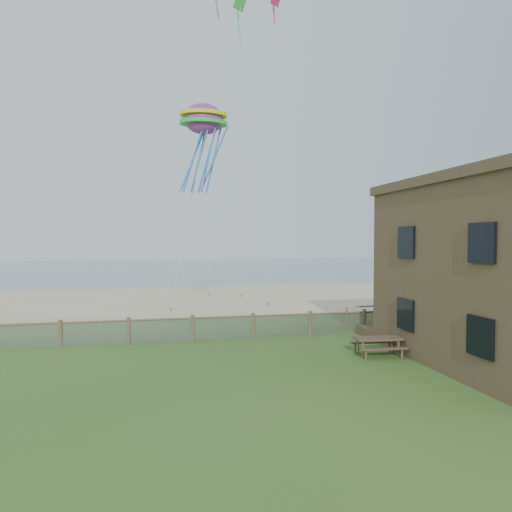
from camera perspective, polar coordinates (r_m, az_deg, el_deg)
The scene contains 9 objects.
ground at distance 17.47m, azimuth 3.76°, elevation -14.25°, with size 160.00×160.00×0.00m, color #32591E.
sand_beach at distance 38.72m, azimuth -5.24°, elevation -5.26°, with size 72.00×20.00×0.02m, color tan.
ocean at distance 82.40m, azimuth -8.92°, elevation -1.42°, with size 160.00×68.00×0.02m, color slate.
chainlink_fence at distance 23.02m, azimuth -0.38°, elevation -8.87°, with size 36.20×0.20×1.25m, color brown, non-canonical shape.
motel_deck at distance 27.89m, azimuth 27.52°, elevation -7.80°, with size 15.00×2.00×0.50m, color brown.
picnic_table at distance 20.37m, azimuth 15.00°, elevation -10.73°, with size 2.00×1.51×0.85m, color brown, non-canonical shape.
octopus_kite at distance 29.50m, azimuth -6.56°, elevation 13.69°, with size 2.97×2.10×6.12m, color red, non-canonical shape.
kite_red at distance 33.66m, azimuth 2.55°, elevation 28.98°, with size 0.94×0.70×1.69m, color #DE2754, non-canonical shape.
kite_green at distance 38.65m, azimuth -1.98°, elevation 27.94°, with size 1.25×0.70×3.22m, color green, non-canonical shape.
Camera 1 is at (-4.61, -16.13, 4.89)m, focal length 32.00 mm.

